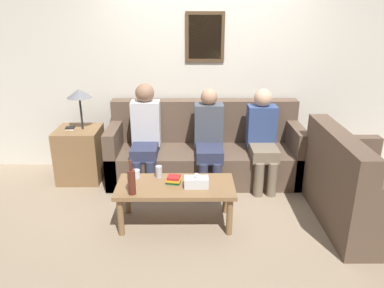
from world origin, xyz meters
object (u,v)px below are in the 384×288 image
person_middle (209,136)px  person_left (145,132)px  couch_side (357,193)px  drinking_glass (136,174)px  wine_bottle (132,181)px  coffee_table (176,190)px  couch_main (205,153)px  person_right (263,135)px

person_middle → person_left: bearing=176.0°
couch_side → drinking_glass: couch_side is taller
wine_bottle → coffee_table: bearing=24.8°
couch_main → person_left: person_left is taller
couch_main → person_middle: person_middle is taller
couch_side → person_right: person_right is taller
coffee_table → person_middle: bearing=67.8°
couch_main → wine_bottle: 1.49m
person_left → person_right: 1.39m
drinking_glass → person_middle: size_ratio=0.07×
person_right → person_middle: bearing=179.9°
coffee_table → wine_bottle: bearing=-155.2°
drinking_glass → coffee_table: bearing=-21.5°
drinking_glass → person_left: (0.01, 0.80, 0.18)m
couch_main → couch_side: bearing=-36.4°
person_right → drinking_glass: bearing=-152.1°
wine_bottle → couch_main: bearing=60.6°
couch_main → person_right: person_right is taller
person_middle → person_right: person_middle is taller
couch_main → person_middle: bearing=-78.6°
drinking_glass → person_right: (1.40, 0.74, 0.15)m
drinking_glass → person_middle: person_middle is taller
person_middle → wine_bottle: bearing=-125.1°
wine_bottle → person_middle: 1.33m
couch_main → person_left: bearing=-168.8°
drinking_glass → person_left: size_ratio=0.07×
coffee_table → person_left: person_left is taller
coffee_table → drinking_glass: (-0.40, 0.16, 0.10)m
coffee_table → person_left: bearing=112.2°
couch_side → person_middle: (-1.43, 0.89, 0.29)m
couch_main → person_left: (-0.72, -0.14, 0.33)m
couch_main → person_left: 0.80m
couch_main → wine_bottle: couch_main is taller
couch_main → person_middle: size_ratio=2.02×
coffee_table → person_middle: 1.00m
couch_main → person_middle: (0.04, -0.20, 0.29)m
couch_side → wine_bottle: (-2.19, -0.20, 0.23)m
wine_bottle → person_right: person_right is taller
wine_bottle → drinking_glass: (-0.01, 0.34, -0.09)m
person_right → wine_bottle: bearing=-142.2°
couch_side → drinking_glass: bearing=86.2°
couch_main → person_left: size_ratio=1.94×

